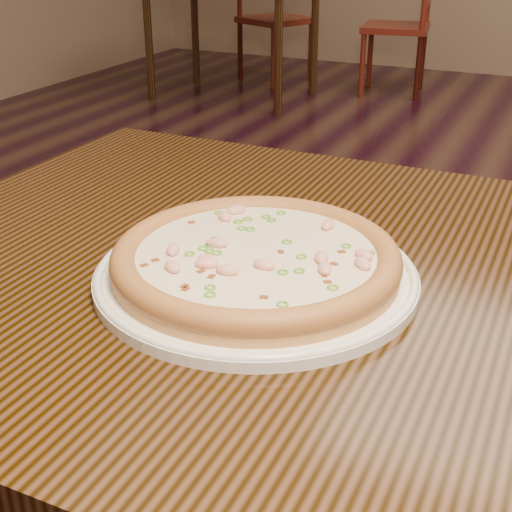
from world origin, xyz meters
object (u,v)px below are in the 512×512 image
at_px(pizza, 256,258).
at_px(chair_b, 405,27).
at_px(chair_a, 270,18).
at_px(hero_table, 371,360).
at_px(plate, 256,274).

distance_m(pizza, chair_b, 4.30).
relative_size(chair_a, chair_b, 1.00).
bearing_deg(pizza, chair_a, 113.66).
bearing_deg(hero_table, chair_b, 103.52).
xyz_separation_m(plate, pizza, (0.00, -0.00, 0.02)).
distance_m(plate, chair_a, 4.63).
distance_m(hero_table, pizza, 0.18).
height_order(plate, chair_b, chair_b).
relative_size(hero_table, plate, 3.47).
relative_size(hero_table, chair_b, 1.26).
bearing_deg(plate, pizza, -6.19).
bearing_deg(chair_b, chair_a, 177.96).
xyz_separation_m(hero_table, plate, (-0.12, -0.05, 0.11)).
bearing_deg(chair_a, pizza, -66.34).
relative_size(plate, chair_b, 0.36).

